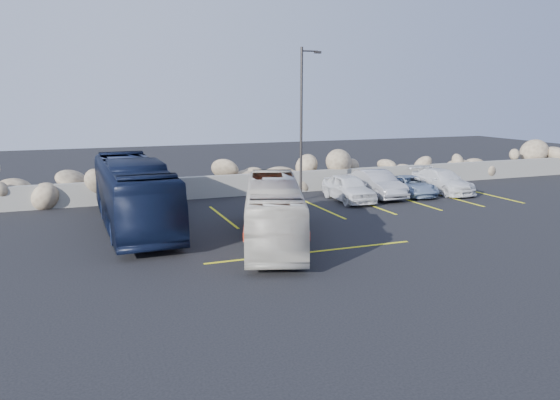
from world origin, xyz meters
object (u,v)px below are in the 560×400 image
object	(u,v)px
tour_coach	(133,193)
car_a	(348,188)
lamppost	(302,120)
car_d	(410,186)
car_b	(377,184)
car_c	(442,181)
vintage_bus	(274,211)

from	to	relation	value
tour_coach	car_a	bearing A→B (deg)	8.95
lamppost	car_d	xyz separation A→B (m)	(6.32, -0.83, -3.75)
car_a	car_d	size ratio (longest dim) A/B	1.07
car_d	tour_coach	bearing A→B (deg)	-168.36
car_b	car_d	bearing A→B (deg)	-3.76
tour_coach	car_b	world-z (taller)	tour_coach
car_a	car_c	distance (m)	6.33
vintage_bus	car_a	size ratio (longest dim) A/B	2.06
car_c	car_d	size ratio (longest dim) A/B	1.17
tour_coach	car_a	world-z (taller)	tour_coach
lamppost	car_d	size ratio (longest dim) A/B	2.05
lamppost	tour_coach	size ratio (longest dim) A/B	0.76
car_a	car_b	bearing A→B (deg)	16.14
vintage_bus	car_c	bearing A→B (deg)	46.47
lamppost	car_b	size ratio (longest dim) A/B	1.80
car_c	car_d	bearing A→B (deg)	-177.57
vintage_bus	car_c	world-z (taller)	vintage_bus
tour_coach	car_d	world-z (taller)	tour_coach
car_a	car_b	xyz separation A→B (m)	(2.01, 0.48, 0.02)
vintage_bus	car_c	distance (m)	14.57
tour_coach	car_d	xyz separation A→B (m)	(15.42, 2.23, -0.92)
lamppost	car_a	world-z (taller)	lamppost
car_a	car_c	xyz separation A→B (m)	(6.32, 0.38, -0.05)
lamppost	car_a	size ratio (longest dim) A/B	1.92
car_a	car_b	world-z (taller)	car_b
lamppost	car_b	distance (m)	5.58
tour_coach	car_d	distance (m)	15.61
car_b	car_d	distance (m)	2.09
vintage_bus	tour_coach	world-z (taller)	tour_coach
tour_coach	car_c	size ratio (longest dim) A/B	2.30
car_a	car_d	xyz separation A→B (m)	(4.09, 0.29, -0.17)
car_b	tour_coach	bearing A→B (deg)	-168.09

